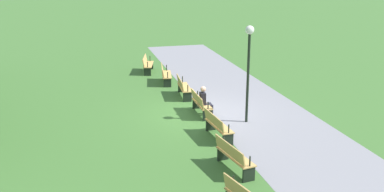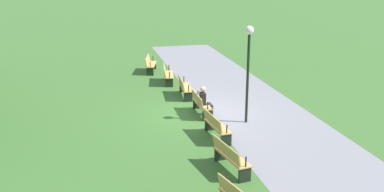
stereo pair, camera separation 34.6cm
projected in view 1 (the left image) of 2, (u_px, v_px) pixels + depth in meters
The scene contains 10 objects.
ground_plane at pixel (202, 114), 17.62m from camera, with size 120.00×120.00×0.00m, color #3D6B2D.
path_paving at pixel (254, 110), 18.16m from camera, with size 29.49×4.10×0.01m, color gray.
bench_0 at pixel (147, 64), 24.11m from camera, with size 1.70×0.86×0.89m.
bench_1 at pixel (165, 74), 21.97m from camera, with size 1.69×0.74×0.89m.
bench_2 at pixel (183, 87), 19.75m from camera, with size 1.67×0.61×0.89m.
bench_3 at pixel (200, 103), 17.46m from camera, with size 1.63×0.47×0.89m.
bench_4 at pixel (217, 125), 15.12m from camera, with size 1.67×0.61×0.89m.
bench_5 at pixel (233, 156), 12.75m from camera, with size 1.69×0.74×0.89m.
person_seated at pixel (205, 100), 17.32m from camera, with size 0.32×0.52×1.20m.
lamp_post at pixel (249, 55), 16.04m from camera, with size 0.32×0.32×3.67m.
Camera 1 is at (15.98, -4.61, 5.88)m, focal length 41.23 mm.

